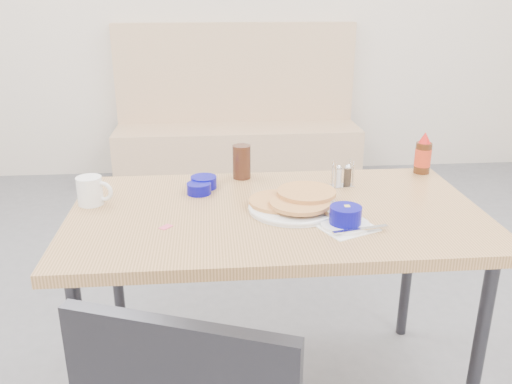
{
  "coord_description": "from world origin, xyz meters",
  "views": [
    {
      "loc": [
        -0.22,
        -1.45,
        1.47
      ],
      "look_at": [
        -0.07,
        0.27,
        0.82
      ],
      "focal_mm": 38.0,
      "sensor_mm": 36.0,
      "label": 1
    }
  ],
  "objects": [
    {
      "name": "booth_bench",
      "position": [
        0.0,
        2.78,
        0.35
      ],
      "size": [
        1.9,
        0.56,
        1.22
      ],
      "color": "tan",
      "rests_on": "ground"
    },
    {
      "name": "sugar_wrapper",
      "position": [
        -0.37,
        0.13,
        0.76
      ],
      "size": [
        0.05,
        0.05,
        0.0
      ],
      "primitive_type": "cube",
      "rotation": [
        0.0,
        0.0,
        0.85
      ],
      "color": "#E44C6D",
      "rests_on": "dining_table"
    },
    {
      "name": "pancake_plate",
      "position": [
        0.06,
        0.25,
        0.78
      ],
      "size": [
        0.31,
        0.31,
        0.05
      ],
      "rotation": [
        0.0,
        0.0,
        -0.01
      ],
      "color": "white",
      "rests_on": "dining_table"
    },
    {
      "name": "butter_bowl",
      "position": [
        -0.25,
        0.49,
        0.78
      ],
      "size": [
        0.1,
        0.1,
        0.04
      ],
      "rotation": [
        0.0,
        0.0,
        -0.28
      ],
      "color": "#070583",
      "rests_on": "dining_table"
    },
    {
      "name": "creamer_bowl",
      "position": [
        -0.26,
        0.43,
        0.78
      ],
      "size": [
        0.09,
        0.09,
        0.04
      ],
      "rotation": [
        0.0,
        0.0,
        0.34
      ],
      "color": "#070583",
      "rests_on": "dining_table"
    },
    {
      "name": "grits_setting",
      "position": [
        0.2,
        0.09,
        0.79
      ],
      "size": [
        0.24,
        0.22,
        0.07
      ],
      "rotation": [
        0.0,
        0.0,
        0.42
      ],
      "color": "white",
      "rests_on": "dining_table"
    },
    {
      "name": "syrup_bottle",
      "position": [
        0.64,
        0.59,
        0.83
      ],
      "size": [
        0.07,
        0.07,
        0.17
      ],
      "rotation": [
        0.0,
        0.0,
        -0.1
      ],
      "color": "#47230F",
      "rests_on": "dining_table"
    },
    {
      "name": "condiment_caddy",
      "position": [
        0.28,
        0.46,
        0.8
      ],
      "size": [
        0.09,
        0.06,
        0.1
      ],
      "rotation": [
        0.0,
        0.0,
        0.13
      ],
      "color": "silver",
      "rests_on": "dining_table"
    },
    {
      "name": "coffee_mug",
      "position": [
        -0.64,
        0.35,
        0.81
      ],
      "size": [
        0.13,
        0.09,
        0.1
      ],
      "rotation": [
        0.0,
        0.0,
        -0.26
      ],
      "color": "white",
      "rests_on": "dining_table"
    },
    {
      "name": "dining_table",
      "position": [
        0.0,
        0.25,
        0.7
      ],
      "size": [
        1.4,
        0.8,
        0.76
      ],
      "color": "tan",
      "rests_on": "ground"
    },
    {
      "name": "amber_tumbler",
      "position": [
        -0.1,
        0.59,
        0.83
      ],
      "size": [
        0.09,
        0.09,
        0.13
      ],
      "primitive_type": "cylinder",
      "rotation": [
        0.0,
        0.0,
        -0.4
      ],
      "color": "#3B1E13",
      "rests_on": "dining_table"
    }
  ]
}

